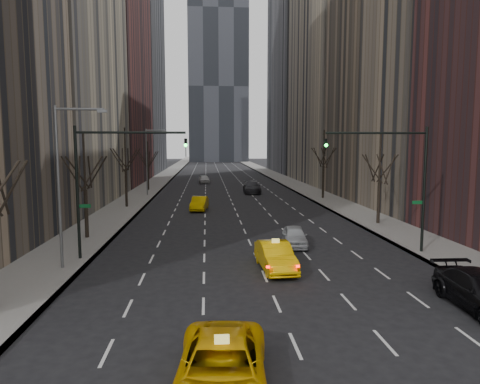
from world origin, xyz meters
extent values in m
plane|color=black|center=(0.00, 0.00, 0.00)|extent=(400.00, 400.00, 0.00)
cube|color=slate|center=(-12.25, 70.00, 0.07)|extent=(4.50, 320.00, 0.15)
cube|color=slate|center=(12.25, 70.00, 0.07)|extent=(4.50, 320.00, 0.15)
cube|color=brown|center=(-21.50, 66.00, 22.00)|extent=(14.00, 28.00, 44.00)
cube|color=#5C5C61|center=(-21.50, 96.00, 30.00)|extent=(14.00, 30.00, 60.00)
cube|color=tan|center=(21.50, 64.00, 25.00)|extent=(14.00, 28.00, 50.00)
cube|color=#5C5C61|center=(21.50, 95.00, 29.00)|extent=(14.00, 30.00, 58.00)
cube|color=black|center=(2.00, 170.00, 60.00)|extent=(24.00, 24.00, 120.00)
cylinder|color=black|center=(-11.85, 4.85, 5.16)|extent=(0.42, 1.80, 2.52)
cylinder|color=black|center=(-11.19, 4.29, 5.16)|extent=(1.74, 0.72, 2.52)
cylinder|color=black|center=(-12.00, 18.00, 1.93)|extent=(0.28, 0.28, 3.57)
cylinder|color=black|center=(-12.00, 18.00, 5.84)|extent=(0.16, 0.16, 4.25)
cylinder|color=black|center=(-11.85, 18.85, 4.95)|extent=(0.42, 1.80, 2.52)
cylinder|color=black|center=(-11.19, 18.29, 4.95)|extent=(1.74, 0.72, 2.52)
cylinder|color=black|center=(-11.34, 17.45, 4.95)|extent=(1.46, 1.25, 2.52)
cylinder|color=black|center=(-12.15, 17.15, 4.95)|extent=(0.42, 1.80, 2.52)
cylinder|color=black|center=(-12.81, 17.71, 4.95)|extent=(1.74, 0.72, 2.52)
cylinder|color=black|center=(-12.66, 18.55, 4.95)|extent=(1.46, 1.25, 2.52)
cylinder|color=black|center=(-12.00, 34.00, 2.15)|extent=(0.28, 0.28, 3.99)
cylinder|color=black|center=(-12.00, 34.00, 6.52)|extent=(0.16, 0.16, 4.75)
cylinder|color=black|center=(-11.85, 34.85, 5.37)|extent=(0.42, 1.80, 2.52)
cylinder|color=black|center=(-11.19, 34.29, 5.37)|extent=(1.74, 0.72, 2.52)
cylinder|color=black|center=(-11.34, 33.45, 5.37)|extent=(1.46, 1.25, 2.52)
cylinder|color=black|center=(-12.15, 33.15, 5.37)|extent=(0.42, 1.80, 2.52)
cylinder|color=black|center=(-12.81, 33.71, 5.37)|extent=(1.74, 0.72, 2.52)
cylinder|color=black|center=(-12.66, 34.55, 5.37)|extent=(1.46, 1.25, 2.52)
cylinder|color=black|center=(-12.00, 52.00, 1.83)|extent=(0.28, 0.28, 3.36)
cylinder|color=black|center=(-12.00, 52.00, 5.51)|extent=(0.16, 0.16, 4.00)
cylinder|color=black|center=(-11.85, 52.85, 4.74)|extent=(0.42, 1.80, 2.52)
cylinder|color=black|center=(-11.19, 52.29, 4.74)|extent=(1.74, 0.72, 2.52)
cylinder|color=black|center=(-11.34, 51.45, 4.74)|extent=(1.46, 1.25, 2.52)
cylinder|color=black|center=(-12.15, 51.15, 4.74)|extent=(0.42, 1.80, 2.52)
cylinder|color=black|center=(-12.81, 51.71, 4.74)|extent=(1.74, 0.72, 2.52)
cylinder|color=black|center=(-12.66, 52.55, 4.74)|extent=(1.46, 1.25, 2.52)
cylinder|color=black|center=(12.00, 22.00, 1.93)|extent=(0.28, 0.28, 3.57)
cylinder|color=black|center=(12.00, 22.00, 5.84)|extent=(0.16, 0.16, 4.25)
cylinder|color=black|center=(12.15, 22.85, 4.95)|extent=(0.42, 1.80, 2.52)
cylinder|color=black|center=(12.81, 22.29, 4.95)|extent=(1.74, 0.72, 2.52)
cylinder|color=black|center=(12.66, 21.45, 4.95)|extent=(1.46, 1.25, 2.52)
cylinder|color=black|center=(11.85, 21.15, 4.95)|extent=(0.42, 1.80, 2.52)
cylinder|color=black|center=(11.19, 21.71, 4.95)|extent=(1.74, 0.72, 2.52)
cylinder|color=black|center=(11.34, 22.55, 4.95)|extent=(1.46, 1.25, 2.52)
cylinder|color=black|center=(12.00, 40.00, 2.15)|extent=(0.28, 0.28, 3.99)
cylinder|color=black|center=(12.00, 40.00, 6.52)|extent=(0.16, 0.16, 4.75)
cylinder|color=black|center=(12.15, 40.85, 5.37)|extent=(0.42, 1.80, 2.52)
cylinder|color=black|center=(12.81, 40.29, 5.37)|extent=(1.74, 0.72, 2.52)
cylinder|color=black|center=(12.66, 39.45, 5.37)|extent=(1.46, 1.25, 2.52)
cylinder|color=black|center=(11.85, 39.15, 5.37)|extent=(0.42, 1.80, 2.52)
cylinder|color=black|center=(11.19, 39.71, 5.37)|extent=(1.74, 0.72, 2.52)
cylinder|color=black|center=(11.34, 40.55, 5.37)|extent=(1.46, 1.25, 2.52)
cylinder|color=black|center=(-10.80, 12.00, 4.15)|extent=(0.18, 0.18, 8.00)
cylinder|color=black|center=(-7.55, 12.00, 7.75)|extent=(6.50, 0.14, 0.14)
imported|color=black|center=(-4.30, 12.00, 6.85)|extent=(0.18, 0.22, 1.10)
sphere|color=#0CFF33|center=(-4.30, 11.82, 7.00)|extent=(0.20, 0.20, 0.20)
cube|color=#0C5926|center=(-10.40, 12.00, 3.35)|extent=(0.70, 0.04, 0.22)
cylinder|color=black|center=(10.80, 12.00, 4.15)|extent=(0.18, 0.18, 8.00)
cylinder|color=black|center=(7.55, 12.00, 7.75)|extent=(6.50, 0.14, 0.14)
imported|color=black|center=(4.30, 12.00, 6.85)|extent=(0.18, 0.22, 1.10)
sphere|color=#0CFF33|center=(4.30, 11.82, 7.00)|extent=(0.20, 0.20, 0.20)
cube|color=#0C5926|center=(10.40, 12.00, 3.35)|extent=(0.70, 0.04, 0.22)
cylinder|color=slate|center=(-11.20, 10.00, 4.65)|extent=(0.16, 0.16, 9.00)
cylinder|color=slate|center=(-9.90, 10.00, 8.95)|extent=(2.60, 0.14, 0.14)
cube|color=slate|center=(-8.70, 10.00, 8.85)|extent=(0.50, 0.22, 0.15)
cylinder|color=slate|center=(-11.20, 45.00, 4.65)|extent=(0.16, 0.16, 9.00)
cylinder|color=slate|center=(-9.90, 45.00, 8.95)|extent=(2.60, 0.14, 0.14)
cube|color=slate|center=(-8.70, 45.00, 8.85)|extent=(0.50, 0.22, 0.15)
imported|color=#EBAE04|center=(-2.69, -2.81, 0.78)|extent=(3.04, 5.79, 1.55)
imported|color=#F6B905|center=(0.77, 9.16, 0.78)|extent=(1.94, 4.83, 1.56)
imported|color=#AEB2B7|center=(3.02, 14.73, 0.69)|extent=(2.09, 4.21, 1.38)
imported|color=#D8AB04|center=(-3.86, 31.57, 0.73)|extent=(2.05, 4.60, 1.47)
imported|color=#292A2E|center=(3.50, 47.56, 0.85)|extent=(2.53, 5.93, 1.70)
imported|color=silver|center=(-3.52, 63.65, 0.76)|extent=(2.23, 4.63, 1.52)
camera|label=1|loc=(-3.06, -14.13, 7.04)|focal=32.00mm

